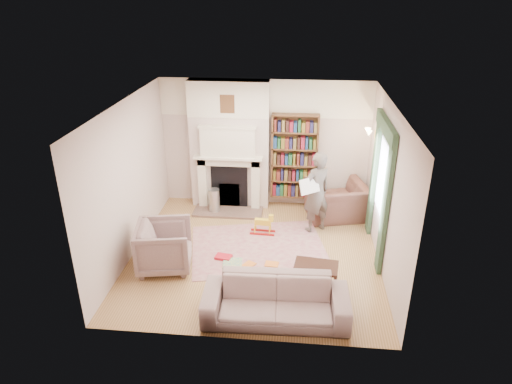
# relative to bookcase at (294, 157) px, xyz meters

# --- Properties ---
(floor) EXTENTS (4.50, 4.50, 0.00)m
(floor) POSITION_rel_bookcase_xyz_m (-0.65, -2.12, -1.18)
(floor) COLOR olive
(floor) RESTS_ON ground
(ceiling) EXTENTS (4.50, 4.50, 0.00)m
(ceiling) POSITION_rel_bookcase_xyz_m (-0.65, -2.12, 1.62)
(ceiling) COLOR white
(ceiling) RESTS_ON wall_back
(wall_back) EXTENTS (4.50, 0.00, 4.50)m
(wall_back) POSITION_rel_bookcase_xyz_m (-0.65, 0.13, 0.22)
(wall_back) COLOR beige
(wall_back) RESTS_ON floor
(wall_front) EXTENTS (4.50, 0.00, 4.50)m
(wall_front) POSITION_rel_bookcase_xyz_m (-0.65, -4.37, 0.22)
(wall_front) COLOR beige
(wall_front) RESTS_ON floor
(wall_left) EXTENTS (0.00, 4.50, 4.50)m
(wall_left) POSITION_rel_bookcase_xyz_m (-2.90, -2.12, 0.22)
(wall_left) COLOR beige
(wall_left) RESTS_ON floor
(wall_right) EXTENTS (0.00, 4.50, 4.50)m
(wall_right) POSITION_rel_bookcase_xyz_m (1.60, -2.12, 0.22)
(wall_right) COLOR beige
(wall_right) RESTS_ON floor
(fireplace) EXTENTS (1.70, 0.58, 2.80)m
(fireplace) POSITION_rel_bookcase_xyz_m (-1.40, -0.07, 0.21)
(fireplace) COLOR beige
(fireplace) RESTS_ON floor
(bookcase) EXTENTS (1.00, 0.24, 1.85)m
(bookcase) POSITION_rel_bookcase_xyz_m (0.00, 0.00, 0.00)
(bookcase) COLOR brown
(bookcase) RESTS_ON floor
(window) EXTENTS (0.02, 0.90, 1.30)m
(window) POSITION_rel_bookcase_xyz_m (1.58, -1.72, 0.27)
(window) COLOR silver
(window) RESTS_ON wall_right
(curtain_left) EXTENTS (0.07, 0.32, 2.40)m
(curtain_left) POSITION_rel_bookcase_xyz_m (1.55, -2.42, 0.02)
(curtain_left) COLOR #2F4931
(curtain_left) RESTS_ON floor
(curtain_right) EXTENTS (0.07, 0.32, 2.40)m
(curtain_right) POSITION_rel_bookcase_xyz_m (1.55, -1.02, 0.02)
(curtain_right) COLOR #2F4931
(curtain_right) RESTS_ON floor
(pelmet) EXTENTS (0.09, 1.70, 0.24)m
(pelmet) POSITION_rel_bookcase_xyz_m (1.54, -1.72, 1.20)
(pelmet) COLOR #2F4931
(pelmet) RESTS_ON wall_right
(wall_sconce) EXTENTS (0.20, 0.24, 0.24)m
(wall_sconce) POSITION_rel_bookcase_xyz_m (1.38, -0.62, 0.72)
(wall_sconce) COLOR gold
(wall_sconce) RESTS_ON wall_right
(rug) EXTENTS (2.83, 2.40, 0.01)m
(rug) POSITION_rel_bookcase_xyz_m (-0.60, -1.91, -1.17)
(rug) COLOR tan
(rug) RESTS_ON floor
(armchair_reading) EXTENTS (1.40, 1.29, 0.77)m
(armchair_reading) POSITION_rel_bookcase_xyz_m (0.92, -0.49, -0.79)
(armchair_reading) COLOR #532C2D
(armchair_reading) RESTS_ON floor
(armchair_left) EXTENTS (1.07, 1.05, 0.84)m
(armchair_left) POSITION_rel_bookcase_xyz_m (-2.17, -2.70, -0.75)
(armchair_left) COLOR gray
(armchair_left) RESTS_ON floor
(sofa) EXTENTS (2.18, 0.91, 0.63)m
(sofa) POSITION_rel_bookcase_xyz_m (-0.16, -3.86, -0.86)
(sofa) COLOR gray
(sofa) RESTS_ON floor
(man_reading) EXTENTS (0.73, 0.68, 1.68)m
(man_reading) POSITION_rel_bookcase_xyz_m (0.47, -1.09, -0.34)
(man_reading) COLOR #524842
(man_reading) RESTS_ON floor
(newspaper) EXTENTS (0.42, 0.35, 0.29)m
(newspaper) POSITION_rel_bookcase_xyz_m (0.32, -1.29, -0.11)
(newspaper) COLOR white
(newspaper) RESTS_ON man_reading
(coffee_table) EXTENTS (0.75, 0.53, 0.45)m
(coffee_table) POSITION_rel_bookcase_xyz_m (0.44, -3.08, -0.95)
(coffee_table) COLOR #361C12
(coffee_table) RESTS_ON floor
(paraffin_heater) EXTENTS (0.30, 0.30, 0.55)m
(paraffin_heater) POSITION_rel_bookcase_xyz_m (-1.70, -0.52, -0.90)
(paraffin_heater) COLOR #ACB0B4
(paraffin_heater) RESTS_ON floor
(rocking_horse) EXTENTS (0.51, 0.23, 0.44)m
(rocking_horse) POSITION_rel_bookcase_xyz_m (-0.57, -1.36, -0.96)
(rocking_horse) COLOR yellow
(rocking_horse) RESTS_ON rug
(board_game) EXTENTS (0.37, 0.37, 0.03)m
(board_game) POSITION_rel_bookcase_xyz_m (-1.01, -2.52, -1.15)
(board_game) COLOR #E2DB4F
(board_game) RESTS_ON rug
(game_box_lid) EXTENTS (0.32, 0.24, 0.05)m
(game_box_lid) POSITION_rel_bookcase_xyz_m (-1.20, -2.35, -1.14)
(game_box_lid) COLOR red
(game_box_lid) RESTS_ON rug
(comic_annuals) EXTENTS (0.68, 0.32, 0.02)m
(comic_annuals) POSITION_rel_bookcase_xyz_m (-0.51, -2.50, -1.16)
(comic_annuals) COLOR red
(comic_annuals) RESTS_ON rug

